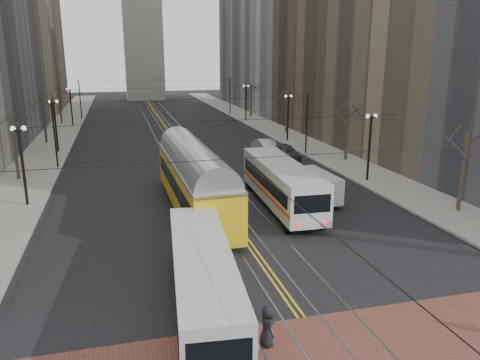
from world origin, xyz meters
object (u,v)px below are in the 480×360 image
transit_bus (203,282)px  pedestrian_a (267,326)px  sedan_grey (286,151)px  cargo_van (316,187)px  streetcar (194,186)px  rear_bus (281,185)px  sedan_silver (267,147)px

transit_bus → pedestrian_a: 3.55m
sedan_grey → transit_bus: bearing=-124.0°
cargo_van → sedan_grey: size_ratio=1.12×
transit_bus → streetcar: streetcar is taller
rear_bus → pedestrian_a: 16.90m
rear_bus → cargo_van: bearing=11.5°
rear_bus → pedestrian_a: bearing=-109.1°
sedan_grey → cargo_van: bearing=-109.1°
cargo_van → transit_bus: bearing=-131.5°
rear_bus → sedan_grey: size_ratio=2.74×
transit_bus → pedestrian_a: transit_bus is taller
streetcar → rear_bus: (6.19, -0.55, -0.27)m
transit_bus → sedan_grey: 31.47m
streetcar → rear_bus: streetcar is taller
sedan_grey → pedestrian_a: 33.39m
transit_bus → cargo_van: transit_bus is taller
cargo_van → sedan_grey: cargo_van is taller
transit_bus → cargo_van: size_ratio=2.27×
transit_bus → pedestrian_a: (1.89, -2.94, -0.61)m
pedestrian_a → rear_bus: bearing=-25.9°
transit_bus → streetcar: 13.48m
sedan_silver → sedan_grey: bearing=-62.2°
sedan_grey → pedestrian_a: bearing=-118.8°
streetcar → sedan_grey: bearing=49.4°
streetcar → sedan_silver: streetcar is taller
streetcar → sedan_grey: streetcar is taller
cargo_van → sedan_grey: (3.02, 14.90, -0.34)m
cargo_van → sedan_silver: bearing=82.6°
streetcar → sedan_grey: 19.22m
streetcar → rear_bus: bearing=-6.4°
rear_bus → streetcar: bearing=177.0°
cargo_van → sedan_grey: bearing=76.5°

